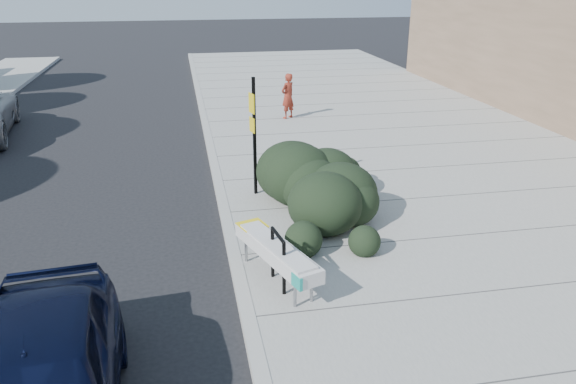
% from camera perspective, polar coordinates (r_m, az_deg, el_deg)
% --- Properties ---
extents(ground, '(120.00, 120.00, 0.00)m').
position_cam_1_polar(ground, '(8.67, -4.00, -13.41)').
color(ground, black).
rests_on(ground, ground).
extents(sidewalk_near, '(11.20, 50.00, 0.15)m').
position_cam_1_polar(sidewalk_near, '(14.50, 15.86, 0.92)').
color(sidewalk_near, gray).
rests_on(sidewalk_near, ground).
extents(curb_near, '(0.22, 50.00, 0.17)m').
position_cam_1_polar(curb_near, '(13.05, -6.76, -0.64)').
color(curb_near, '#9E9E99').
rests_on(curb_near, ground).
extents(bench, '(1.15, 2.27, 0.67)m').
position_cam_1_polar(bench, '(9.24, -1.19, -6.07)').
color(bench, gray).
rests_on(bench, sidewalk_near).
extents(bike_rack, '(0.15, 0.64, 0.93)m').
position_cam_1_polar(bike_rack, '(9.09, -1.01, -6.35)').
color(bike_rack, black).
rests_on(bike_rack, sidewalk_near).
extents(sign_post, '(0.13, 0.31, 2.70)m').
position_cam_1_polar(sign_post, '(12.61, -3.50, 6.33)').
color(sign_post, black).
rests_on(sign_post, sidewalk_near).
extents(hedge, '(3.31, 4.42, 1.49)m').
position_cam_1_polar(hedge, '(11.73, 4.10, 1.14)').
color(hedge, black).
rests_on(hedge, sidewalk_near).
extents(pedestrian, '(0.68, 0.64, 1.57)m').
position_cam_1_polar(pedestrian, '(19.87, -0.03, 9.73)').
color(pedestrian, maroon).
rests_on(pedestrian, sidewalk_near).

